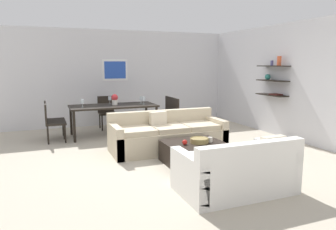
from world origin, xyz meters
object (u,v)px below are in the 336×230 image
apple_on_coffee_table (185,142)px  dining_chair_left_near (52,120)px  coffee_table (196,154)px  decorative_bowl (199,140)px  wine_glass_head (110,98)px  loveseat_white (236,171)px  wine_glass_left_near (82,102)px  dining_chair_head (107,110)px  wine_glass_right_far (141,99)px  candle_jar (210,140)px  dining_chair_right_near (171,113)px  sofa_beige (167,136)px  dining_table (113,108)px  dining_chair_left_far (51,117)px  dining_chair_right_far (165,111)px  wine_glass_right_near (144,99)px  centerpiece_vase (115,99)px

apple_on_coffee_table → dining_chair_left_near: bearing=128.1°
coffee_table → decorative_bowl: size_ratio=3.21×
coffee_table → wine_glass_head: wine_glass_head is taller
loveseat_white → wine_glass_left_near: size_ratio=8.27×
dining_chair_head → wine_glass_right_far: bearing=-45.6°
wine_glass_head → wine_glass_right_far: size_ratio=1.04×
candle_jar → dining_chair_right_near: (0.32, 2.63, 0.08)m
sofa_beige → wine_glass_head: 2.37m
dining_table → dining_chair_head: dining_chair_head is taller
loveseat_white → coffee_table: bearing=89.0°
dining_chair_left_near → dining_chair_left_far: bearing=90.0°
apple_on_coffee_table → dining_chair_right_far: bearing=74.9°
decorative_bowl → wine_glass_right_near: bearing=93.6°
coffee_table → wine_glass_right_near: wine_glass_right_near is taller
wine_glass_head → dining_chair_left_near: bearing=-156.5°
wine_glass_head → coffee_table: bearing=-75.6°
dining_table → sofa_beige: bearing=-67.5°
dining_chair_left_near → dining_chair_left_far: size_ratio=1.00×
dining_chair_left_far → wine_glass_right_near: wine_glass_right_near is taller
wine_glass_right_far → dining_chair_left_far: bearing=177.5°
decorative_bowl → dining_chair_head: 3.82m
loveseat_white → dining_table: (-0.82, 4.12, 0.39)m
apple_on_coffee_table → wine_glass_right_near: bearing=87.3°
dining_chair_right_near → dining_chair_right_far: bearing=90.0°
wine_glass_right_far → centerpiece_vase: (-0.70, -0.10, 0.03)m
apple_on_coffee_table → candle_jar: bearing=0.9°
dining_chair_left_near → wine_glass_right_near: (2.19, 0.10, 0.38)m
wine_glass_right_near → loveseat_white: bearing=-89.0°
wine_glass_right_near → dining_table: bearing=171.1°
dining_chair_left_far → wine_glass_left_near: (0.70, -0.33, 0.38)m
dining_chair_right_far → centerpiece_vase: 1.47m
loveseat_white → coffee_table: 1.27m
decorative_bowl → wine_glass_left_near: (-1.66, 2.70, 0.46)m
wine_glass_head → dining_chair_right_near: bearing=-23.5°
wine_glass_left_near → wine_glass_right_near: bearing=0.0°
wine_glass_left_near → wine_glass_right_far: size_ratio=1.09×
sofa_beige → dining_chair_left_near: size_ratio=2.64×
coffee_table → dining_chair_left_near: (-2.29, 2.64, 0.31)m
dining_table → wine_glass_right_far: 0.78m
dining_chair_left_near → centerpiece_vase: 1.56m
dining_chair_left_far → sofa_beige: bearing=-42.3°
wine_glass_left_near → dining_table: bearing=8.9°
sofa_beige → decorative_bowl: bearing=-80.1°
candle_jar → dining_chair_right_far: dining_chair_right_far is taller
candle_jar → dining_chair_left_near: size_ratio=0.10×
coffee_table → apple_on_coffee_table: 0.32m
centerpiece_vase → dining_chair_right_far: bearing=7.9°
wine_glass_right_near → centerpiece_vase: 0.72m
sofa_beige → dining_chair_left_near: dining_chair_left_near is taller
wine_glass_right_near → decorative_bowl: bearing=-86.4°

